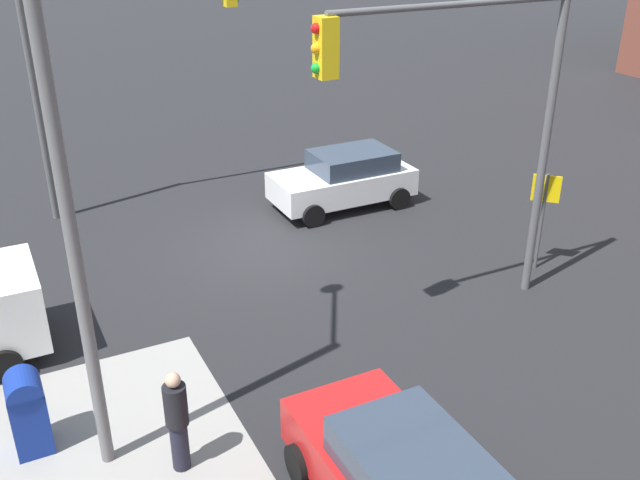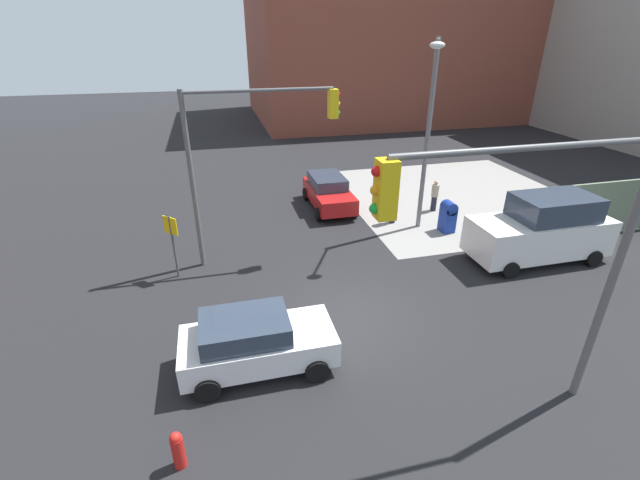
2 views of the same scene
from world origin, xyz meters
name	(u,v)px [view 2 (image 2 of 2)]	position (x,y,z in m)	size (l,w,h in m)	color
ground_plane	(349,315)	(0.00, 0.00, 0.00)	(120.00, 120.00, 0.00)	black
sidewalk_corner	(456,196)	(9.00, 9.00, 0.01)	(12.00, 12.00, 0.01)	gray
building_warehouse_north	(411,42)	(17.19, 34.00, 7.13)	(32.00, 18.00, 14.25)	brown
smokestack	(537,32)	(28.85, 30.00, 8.03)	(1.80, 1.80, 16.05)	brown
traffic_signal_nw_corner	(249,143)	(-2.39, 4.50, 4.63)	(5.52, 0.36, 6.50)	#59595B
traffic_signal_se_corner	(538,235)	(2.27, -4.50, 4.65)	(5.82, 0.36, 6.50)	#59595B
street_lamp_corner	(429,125)	(5.02, 5.48, 4.70)	(1.52, 2.39, 8.00)	slate
warning_sign_two_way	(172,236)	(-5.40, 3.82, 1.64)	(0.48, 0.48, 2.40)	#4C4C4C
mailbox_blue	(448,216)	(6.20, 5.00, 0.76)	(0.56, 0.64, 1.43)	navy
fire_hydrant	(178,449)	(-5.00, -4.20, 0.49)	(0.26, 0.26, 0.94)	red
coupe_red	(328,192)	(1.78, 9.11, 0.84)	(2.02, 4.23, 1.62)	#B21919
hatchback_white	(255,341)	(-3.11, -1.64, 0.84)	(4.03, 2.02, 1.62)	white
van_white_delivery	(542,229)	(8.37, 1.80, 1.28)	(5.40, 2.32, 2.62)	white
pedestrian_crossing	(435,195)	(6.80, 7.40, 0.82)	(0.36, 0.36, 1.58)	#9E937A
pedestrian_waiting	(393,204)	(4.20, 6.50, 0.93)	(0.36, 0.36, 1.79)	black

